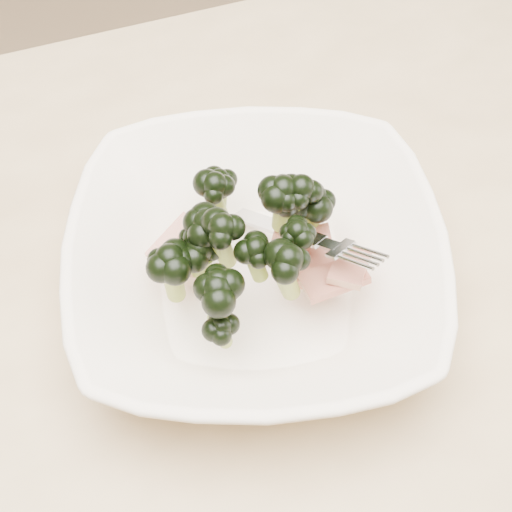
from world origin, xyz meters
TOP-DOWN VIEW (x-y plane):
  - dining_table at (0.00, 0.00)m, footprint 1.20×0.80m
  - broccoli_dish at (0.09, 0.00)m, footprint 0.38×0.38m

SIDE VIEW (x-z plane):
  - dining_table at x=0.00m, z-range 0.28..1.03m
  - broccoli_dish at x=0.09m, z-range 0.73..0.85m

